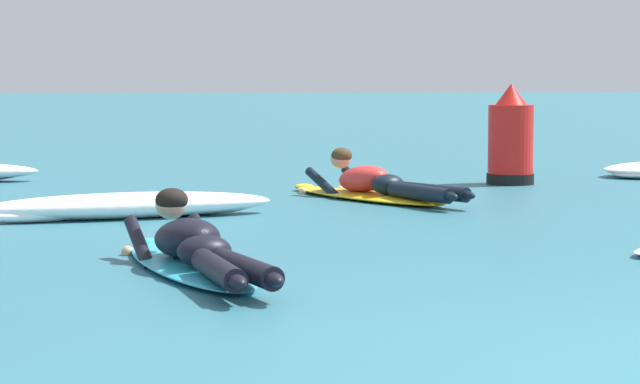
% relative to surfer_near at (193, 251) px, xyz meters
% --- Properties ---
extents(ground_plane, '(120.00, 120.00, 0.00)m').
position_rel_surfer_near_xyz_m(ground_plane, '(2.20, 6.88, -0.14)').
color(ground_plane, '#2D6B7A').
extents(surfer_near, '(1.15, 2.64, 0.54)m').
position_rel_surfer_near_xyz_m(surfer_near, '(0.00, 0.00, 0.00)').
color(surfer_near, '#2DB2D1').
rests_on(surfer_near, ground).
extents(surfer_far, '(1.70, 2.51, 0.54)m').
position_rel_surfer_near_xyz_m(surfer_far, '(1.72, 4.55, -0.00)').
color(surfer_far, yellow).
rests_on(surfer_far, ground).
extents(whitewater_back, '(2.63, 1.16, 0.22)m').
position_rel_surfer_near_xyz_m(whitewater_back, '(-0.59, 3.14, -0.03)').
color(whitewater_back, white).
rests_on(whitewater_back, ground).
extents(channel_marker_buoy, '(0.53, 0.53, 1.13)m').
position_rel_surfer_near_xyz_m(channel_marker_buoy, '(3.49, 6.21, 0.32)').
color(channel_marker_buoy, red).
rests_on(channel_marker_buoy, ground).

